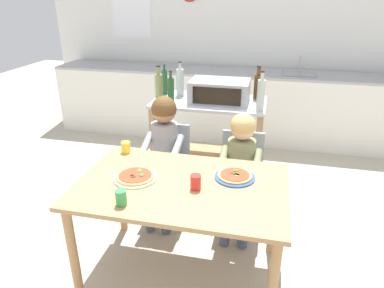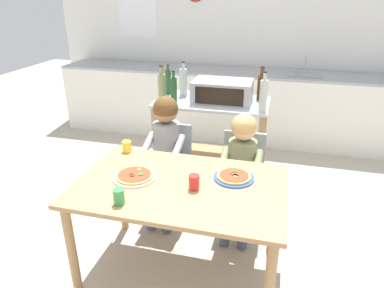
% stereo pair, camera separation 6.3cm
% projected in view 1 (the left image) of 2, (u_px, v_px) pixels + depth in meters
% --- Properties ---
extents(ground_plane, '(11.95, 11.95, 0.00)m').
position_uv_depth(ground_plane, '(211.00, 188.00, 3.60)').
color(ground_plane, '#B7AD99').
extents(back_wall_tiled, '(5.32, 0.14, 2.70)m').
position_uv_depth(back_wall_tiled, '(237.00, 32.00, 4.70)').
color(back_wall_tiled, white).
rests_on(back_wall_tiled, ground).
extents(kitchen_counter, '(4.79, 0.60, 1.11)m').
position_uv_depth(kitchen_counter, '(231.00, 105.00, 4.70)').
color(kitchen_counter, silver).
rests_on(kitchen_counter, ground).
extents(kitchen_island_cart, '(1.06, 0.59, 0.91)m').
position_uv_depth(kitchen_island_cart, '(209.00, 130.00, 3.43)').
color(kitchen_island_cart, '#B7BABF').
rests_on(kitchen_island_cart, ground).
extents(toaster_oven, '(0.54, 0.36, 0.20)m').
position_uv_depth(toaster_oven, '(220.00, 91.00, 3.24)').
color(toaster_oven, '#999BA0').
rests_on(toaster_oven, kitchen_island_cart).
extents(bottle_clear_vinegar, '(0.07, 0.07, 0.35)m').
position_uv_depth(bottle_clear_vinegar, '(261.00, 95.00, 2.98)').
color(bottle_clear_vinegar, '#ADB7B2').
rests_on(bottle_clear_vinegar, kitchen_island_cart).
extents(bottle_brown_beer, '(0.06, 0.06, 0.30)m').
position_uv_depth(bottle_brown_beer, '(171.00, 90.00, 3.21)').
color(bottle_brown_beer, '#1E4723').
rests_on(bottle_brown_beer, kitchen_island_cart).
extents(bottle_squat_spirits, '(0.07, 0.07, 0.34)m').
position_uv_depth(bottle_squat_spirits, '(159.00, 87.00, 3.24)').
color(bottle_squat_spirits, olive).
rests_on(bottle_squat_spirits, kitchen_island_cart).
extents(bottle_slim_sauce, '(0.08, 0.08, 0.34)m').
position_uv_depth(bottle_slim_sauce, '(180.00, 82.00, 3.41)').
color(bottle_slim_sauce, '#ADB7B2').
rests_on(bottle_slim_sauce, kitchen_island_cart).
extents(bottle_dark_olive_oil, '(0.06, 0.06, 0.30)m').
position_uv_depth(bottle_dark_olive_oil, '(165.00, 82.00, 3.48)').
color(bottle_dark_olive_oil, '#1E4723').
rests_on(bottle_dark_olive_oil, kitchen_island_cart).
extents(bottle_tall_green_wine, '(0.07, 0.07, 0.32)m').
position_uv_depth(bottle_tall_green_wine, '(258.00, 86.00, 3.31)').
color(bottle_tall_green_wine, '#4C2D14').
rests_on(bottle_tall_green_wine, kitchen_island_cart).
extents(dining_table, '(1.34, 0.86, 0.74)m').
position_uv_depth(dining_table, '(182.00, 197.00, 2.28)').
color(dining_table, '#AD7F51').
rests_on(dining_table, ground).
extents(dining_chair_left, '(0.36, 0.36, 0.81)m').
position_uv_depth(dining_chair_left, '(168.00, 164.00, 3.05)').
color(dining_chair_left, gray).
rests_on(dining_chair_left, ground).
extents(dining_chair_right, '(0.36, 0.36, 0.81)m').
position_uv_depth(dining_chair_right, '(240.00, 174.00, 2.89)').
color(dining_chair_right, gray).
rests_on(dining_chair_right, ground).
extents(child_in_grey_shirt, '(0.32, 0.42, 1.09)m').
position_uv_depth(child_in_grey_shirt, '(163.00, 145.00, 2.86)').
color(child_in_grey_shirt, '#424C6B').
rests_on(child_in_grey_shirt, ground).
extents(child_in_olive_shirt, '(0.32, 0.42, 1.01)m').
position_uv_depth(child_in_olive_shirt, '(240.00, 161.00, 2.71)').
color(child_in_olive_shirt, '#424C6B').
rests_on(child_in_olive_shirt, ground).
extents(pizza_plate_cream, '(0.29, 0.29, 0.03)m').
position_uv_depth(pizza_plate_cream, '(135.00, 177.00, 2.29)').
color(pizza_plate_cream, beige).
rests_on(pizza_plate_cream, dining_table).
extents(pizza_plate_blue_rimmed, '(0.27, 0.27, 0.03)m').
position_uv_depth(pizza_plate_blue_rimmed, '(235.00, 176.00, 2.30)').
color(pizza_plate_blue_rimmed, '#3356B7').
rests_on(pizza_plate_blue_rimmed, dining_table).
extents(drinking_cup_green, '(0.07, 0.07, 0.10)m').
position_uv_depth(drinking_cup_green, '(121.00, 198.00, 2.00)').
color(drinking_cup_green, green).
rests_on(drinking_cup_green, dining_table).
extents(drinking_cup_red, '(0.07, 0.07, 0.10)m').
position_uv_depth(drinking_cup_red, '(196.00, 182.00, 2.16)').
color(drinking_cup_red, red).
rests_on(drinking_cup_red, dining_table).
extents(drinking_cup_yellow, '(0.07, 0.07, 0.08)m').
position_uv_depth(drinking_cup_yellow, '(126.00, 147.00, 2.65)').
color(drinking_cup_yellow, yellow).
rests_on(drinking_cup_yellow, dining_table).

